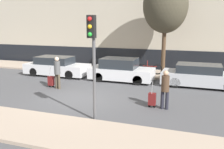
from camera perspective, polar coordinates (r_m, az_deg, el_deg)
name	(u,v)px	position (r m, az deg, el deg)	size (l,w,h in m)	color
ground_plane	(78,99)	(12.58, -7.71, -5.46)	(80.00, 80.00, 0.00)	#4C4C4F
sidewalk_near	(30,126)	(9.59, -18.20, -11.18)	(28.00, 2.50, 0.12)	tan
sidewalk_far	(121,72)	(18.87, 2.04, 0.63)	(28.00, 3.00, 0.12)	tan
building_facade	(134,7)	(22.00, 5.08, 15.09)	(28.00, 2.85, 10.01)	#B7AD99
parked_car_0	(57,67)	(18.18, -12.56, 1.78)	(4.56, 1.77, 1.35)	silver
parked_car_1	(121,70)	(16.15, 2.05, 0.95)	(4.09, 1.82, 1.46)	silver
parked_car_2	(201,76)	(15.55, 19.62, -0.33)	(4.56, 1.80, 1.32)	#B7BABF
pedestrian_left	(57,71)	(14.40, -12.40, 0.85)	(0.34, 0.34, 1.83)	#4C4233
trolley_left	(51,81)	(14.93, -13.76, -1.42)	(0.34, 0.29, 1.20)	maroon
pedestrian_right	(165,87)	(10.98, 12.06, -2.90)	(0.35, 0.34, 1.71)	#23232D
trolley_right	(152,99)	(11.23, 9.15, -5.57)	(0.34, 0.29, 1.20)	maroon
traffic_light	(93,47)	(9.12, -4.44, 6.17)	(0.28, 0.47, 3.97)	#515154
parked_bicycle	(150,69)	(17.90, 8.63, 1.30)	(1.77, 0.06, 0.96)	black
bare_tree_near_crossing	(165,6)	(17.66, 12.11, 15.08)	(3.00, 3.00, 6.54)	#4C3826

